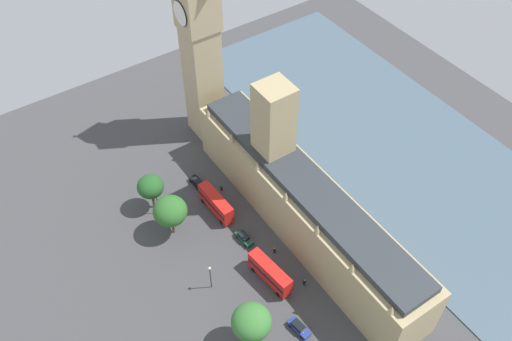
% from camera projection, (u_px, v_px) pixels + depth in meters
% --- Properties ---
extents(ground_plane, '(146.79, 146.79, 0.00)m').
position_uv_depth(ground_plane, '(295.00, 233.00, 119.30)').
color(ground_plane, '#424244').
extents(river_thames, '(44.93, 132.11, 0.25)m').
position_uv_depth(river_thames, '(416.00, 164.00, 132.89)').
color(river_thames, '#475B6B').
rests_on(river_thames, ground).
extents(parliament_building, '(11.62, 65.21, 30.87)m').
position_uv_depth(parliament_building, '(301.00, 200.00, 114.78)').
color(parliament_building, tan).
rests_on(parliament_building, ground).
extents(clock_tower, '(8.02, 8.02, 51.88)m').
position_uv_depth(clock_tower, '(199.00, 38.00, 121.96)').
color(clock_tower, tan).
rests_on(clock_tower, ground).
extents(car_black_by_river_gate, '(2.11, 4.57, 1.74)m').
position_uv_depth(car_black_by_river_gate, '(197.00, 182.00, 127.91)').
color(car_black_by_river_gate, black).
rests_on(car_black_by_river_gate, ground).
extents(double_decker_bus_midblock, '(3.00, 10.60, 4.75)m').
position_uv_depth(double_decker_bus_midblock, '(216.00, 203.00, 121.45)').
color(double_decker_bus_midblock, red).
rests_on(double_decker_bus_midblock, ground).
extents(car_dark_green_trailing, '(2.16, 4.74, 1.74)m').
position_uv_depth(car_dark_green_trailing, '(244.00, 238.00, 117.29)').
color(car_dark_green_trailing, '#19472D').
rests_on(car_dark_green_trailing, ground).
extents(double_decker_bus_leading, '(3.74, 10.72, 4.75)m').
position_uv_depth(double_decker_bus_leading, '(270.00, 273.00, 109.40)').
color(double_decker_bus_leading, red).
rests_on(double_decker_bus_leading, ground).
extents(car_blue_corner, '(2.40, 4.92, 1.74)m').
position_uv_depth(car_blue_corner, '(299.00, 328.00, 103.39)').
color(car_blue_corner, navy).
rests_on(car_blue_corner, ground).
extents(pedestrian_far_end, '(0.53, 0.63, 1.67)m').
position_uv_depth(pedestrian_far_end, '(304.00, 282.00, 110.09)').
color(pedestrian_far_end, black).
rests_on(pedestrian_far_end, ground).
extents(pedestrian_opposite_hall, '(0.61, 0.52, 1.60)m').
position_uv_depth(pedestrian_opposite_hall, '(222.00, 188.00, 126.94)').
color(pedestrian_opposite_hall, black).
rests_on(pedestrian_opposite_hall, ground).
extents(pedestrian_kerbside, '(0.65, 0.58, 1.58)m').
position_uv_depth(pedestrian_kerbside, '(275.00, 250.00, 115.30)').
color(pedestrian_kerbside, black).
rests_on(pedestrian_kerbside, ground).
extents(plane_tree_near_tower, '(7.12, 7.12, 10.14)m').
position_uv_depth(plane_tree_near_tower, '(170.00, 211.00, 114.24)').
color(plane_tree_near_tower, brown).
rests_on(plane_tree_near_tower, ground).
extents(plane_tree_slot_11, '(5.79, 5.79, 9.19)m').
position_uv_depth(plane_tree_slot_11, '(150.00, 187.00, 119.25)').
color(plane_tree_slot_11, brown).
rests_on(plane_tree_slot_11, ground).
extents(plane_tree_slot_12, '(7.18, 7.18, 10.78)m').
position_uv_depth(plane_tree_slot_12, '(251.00, 322.00, 96.74)').
color(plane_tree_slot_12, brown).
rests_on(plane_tree_slot_12, ground).
extents(street_lamp_slot_13, '(0.56, 0.56, 6.05)m').
position_uv_depth(street_lamp_slot_13, '(157.00, 201.00, 119.83)').
color(street_lamp_slot_13, black).
rests_on(street_lamp_slot_13, ground).
extents(street_lamp_slot_14, '(0.56, 0.56, 6.98)m').
position_uv_depth(street_lamp_slot_14, '(210.00, 274.00, 106.73)').
color(street_lamp_slot_14, black).
rests_on(street_lamp_slot_14, ground).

